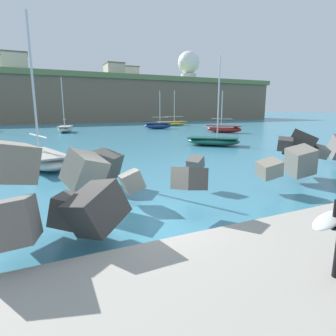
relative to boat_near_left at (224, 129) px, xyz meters
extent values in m
plane|color=teal|center=(-20.84, -24.52, -0.53)|extent=(400.00, 400.00, 0.00)
cube|color=#9E998E|center=(-20.84, -28.52, -0.41)|extent=(48.00, 4.40, 0.24)
cube|color=#3D3A38|center=(-22.88, -24.83, 0.22)|extent=(1.21, 1.20, 0.90)
cube|color=#3D3A38|center=(-12.11, -22.48, 0.93)|extent=(1.86, 1.75, 1.76)
cube|color=#4C4944|center=(-20.92, -20.33, 0.42)|extent=(1.71, 1.70, 1.27)
cube|color=#605B56|center=(-24.15, -25.83, 0.50)|extent=(1.21, 1.41, 1.18)
cube|color=#3D3A38|center=(-22.36, -25.43, 0.39)|extent=(1.72, 1.42, 1.44)
cube|color=gray|center=(-24.14, -23.59, 1.35)|extent=(1.53, 1.48, 1.20)
cube|color=slate|center=(-11.59, -23.17, 0.75)|extent=(0.83, 0.88, 0.77)
cube|color=slate|center=(-22.14, -22.63, 0.72)|extent=(1.60, 1.52, 1.58)
cube|color=slate|center=(-20.66, -22.98, 0.29)|extent=(0.88, 0.77, 0.87)
cube|color=#4C4944|center=(-19.49, -24.84, 0.68)|extent=(1.03, 1.05, 0.91)
cube|color=gray|center=(-15.35, -23.87, 0.42)|extent=(0.99, 0.88, 0.89)
cube|color=#605B56|center=(-17.68, -22.18, 0.52)|extent=(0.91, 0.88, 0.66)
cube|color=#3D3A38|center=(-13.19, -22.57, 1.12)|extent=(0.88, 0.92, 0.70)
cube|color=slate|center=(-13.18, -23.48, 0.48)|extent=(1.37, 1.28, 1.48)
cylinder|color=black|center=(-18.85, -28.96, 0.87)|extent=(0.09, 0.09, 0.56)
ellipsoid|color=white|center=(-18.97, -28.94, 0.81)|extent=(2.04, 1.23, 0.37)
ellipsoid|color=maroon|center=(0.00, 0.00, -0.06)|extent=(4.19, 4.89, 0.94)
cube|color=maroon|center=(0.00, 0.00, 0.37)|extent=(3.85, 4.50, 0.10)
cylinder|color=silver|center=(-0.21, 0.29, 2.69)|extent=(0.12, 0.12, 4.56)
cylinder|color=silver|center=(-0.21, 0.29, 1.31)|extent=(1.79, 2.41, 0.08)
ellipsoid|color=#EAC64C|center=(0.41, 16.72, -0.13)|extent=(6.15, 1.78, 0.80)
cube|color=#AF9539|center=(0.41, 16.72, 0.23)|extent=(5.66, 1.63, 0.10)
cylinder|color=silver|center=(0.86, 16.71, 3.09)|extent=(0.12, 0.12, 5.64)
cylinder|color=silver|center=(0.86, 16.71, 1.17)|extent=(3.67, 0.15, 0.08)
ellipsoid|color=beige|center=(-19.41, 9.73, -0.11)|extent=(2.75, 4.32, 0.84)
cube|color=#9C9991|center=(-19.41, 9.73, 0.27)|extent=(2.53, 3.98, 0.10)
cylinder|color=silver|center=(-19.49, 9.44, 3.53)|extent=(0.12, 0.12, 6.45)
cylinder|color=silver|center=(-19.49, 9.44, 1.21)|extent=(0.69, 2.34, 0.08)
ellipsoid|color=#1E6656|center=(-9.08, -10.84, -0.16)|extent=(4.90, 4.69, 0.73)
cube|color=#164C41|center=(-9.08, -10.84, 0.16)|extent=(4.51, 4.32, 0.10)
cylinder|color=silver|center=(-8.82, -11.07, 3.63)|extent=(0.12, 0.12, 6.86)
cylinder|color=silver|center=(-8.82, -11.07, 1.10)|extent=(2.14, 1.92, 0.08)
ellipsoid|color=navy|center=(-5.16, 10.55, -0.06)|extent=(4.71, 3.03, 0.95)
cube|color=navy|center=(-5.16, 10.55, 0.38)|extent=(4.33, 2.79, 0.10)
cylinder|color=silver|center=(-4.84, 10.45, 2.90)|extent=(0.12, 0.12, 4.96)
cylinder|color=silver|center=(-4.84, 10.45, 1.32)|extent=(2.52, 0.92, 0.08)
ellipsoid|color=beige|center=(-23.21, -14.98, -0.10)|extent=(3.15, 5.47, 0.85)
cube|color=#9C9991|center=(-23.21, -14.98, 0.28)|extent=(2.90, 5.03, 0.10)
cylinder|color=silver|center=(-23.31, -14.60, 3.98)|extent=(0.12, 0.12, 7.32)
cylinder|color=silver|center=(-23.31, -14.60, 1.22)|extent=(0.85, 3.01, 0.08)
sphere|color=#E54C1E|center=(-19.79, 12.04, -0.31)|extent=(0.44, 0.44, 0.44)
cube|color=#756651|center=(-2.55, 54.28, 4.50)|extent=(87.97, 37.07, 10.05)
cube|color=#667F4C|center=(-2.55, 54.28, 10.12)|extent=(89.73, 37.81, 1.20)
cylinder|color=silver|center=(21.29, 47.80, 11.87)|extent=(4.65, 4.65, 2.30)
sphere|color=white|center=(21.29, 47.80, 16.32)|extent=(6.60, 6.60, 6.60)
cube|color=#B2ADA3|center=(-0.40, 53.33, 12.95)|extent=(4.91, 5.87, 4.45)
cube|color=#66564C|center=(-0.40, 53.33, 15.32)|extent=(5.15, 6.16, 0.30)
cube|color=beige|center=(6.33, 62.38, 13.21)|extent=(6.57, 5.85, 4.98)
cube|color=#66564C|center=(6.33, 62.38, 15.86)|extent=(6.90, 6.14, 0.30)
cube|color=beige|center=(-25.69, 48.99, 13.05)|extent=(5.47, 5.92, 4.66)
cube|color=#66564C|center=(-25.69, 48.99, 15.53)|extent=(5.74, 6.21, 0.30)
cube|color=silver|center=(-26.00, 49.80, 12.65)|extent=(5.84, 5.92, 3.86)
cube|color=#66564C|center=(-26.00, 49.80, 14.73)|extent=(6.13, 6.21, 0.30)
camera|label=1|loc=(-23.59, -32.00, 2.72)|focal=30.57mm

